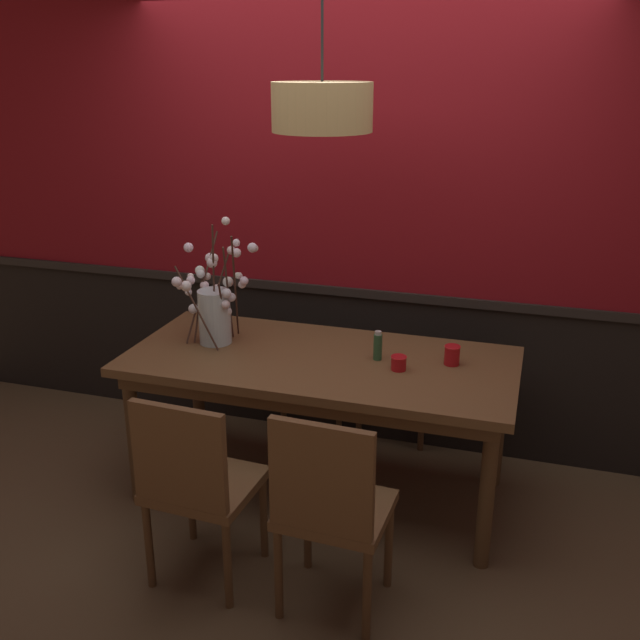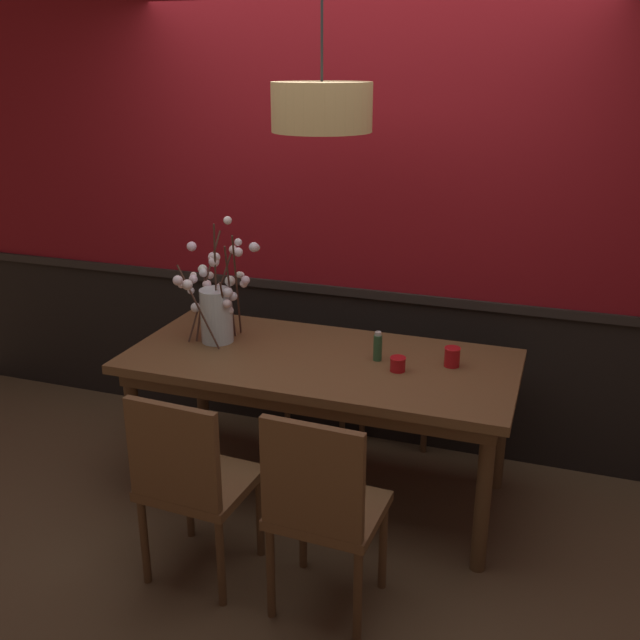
% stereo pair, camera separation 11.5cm
% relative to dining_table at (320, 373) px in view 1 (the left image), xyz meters
% --- Properties ---
extents(ground_plane, '(24.00, 24.00, 0.00)m').
position_rel_dining_table_xyz_m(ground_plane, '(0.00, 0.00, -0.70)').
color(ground_plane, brown).
extents(back_wall, '(5.70, 0.14, 2.85)m').
position_rel_dining_table_xyz_m(back_wall, '(0.00, 0.73, 0.72)').
color(back_wall, black).
rests_on(back_wall, ground).
extents(dining_table, '(1.95, 0.90, 0.78)m').
position_rel_dining_table_xyz_m(dining_table, '(0.00, 0.00, 0.00)').
color(dining_table, brown).
rests_on(dining_table, ground).
extents(chair_near_side_left, '(0.46, 0.44, 0.91)m').
position_rel_dining_table_xyz_m(chair_near_side_left, '(-0.29, -0.84, -0.18)').
color(chair_near_side_left, brown).
rests_on(chair_near_side_left, ground).
extents(chair_near_side_right, '(0.45, 0.42, 0.93)m').
position_rel_dining_table_xyz_m(chair_near_side_right, '(0.31, -0.86, -0.17)').
color(chair_near_side_right, brown).
rests_on(chair_near_side_right, ground).
extents(chair_far_side_left, '(0.43, 0.43, 0.92)m').
position_rel_dining_table_xyz_m(chair_far_side_left, '(-0.25, 0.85, -0.18)').
color(chair_far_side_left, brown).
rests_on(chair_far_side_left, ground).
extents(chair_far_side_right, '(0.48, 0.47, 0.87)m').
position_rel_dining_table_xyz_m(chair_far_side_right, '(0.26, 0.87, -0.20)').
color(chair_far_side_right, brown).
rests_on(chair_far_side_right, ground).
extents(vase_with_blossoms, '(0.44, 0.42, 0.67)m').
position_rel_dining_table_xyz_m(vase_with_blossoms, '(-0.59, 0.04, 0.27)').
color(vase_with_blossoms, silver).
rests_on(vase_with_blossoms, dining_table).
extents(candle_holder_nearer_center, '(0.08, 0.08, 0.10)m').
position_rel_dining_table_xyz_m(candle_holder_nearer_center, '(0.64, 0.11, 0.13)').
color(candle_holder_nearer_center, red).
rests_on(candle_holder_nearer_center, dining_table).
extents(candle_holder_nearer_edge, '(0.08, 0.08, 0.07)m').
position_rel_dining_table_xyz_m(candle_holder_nearer_edge, '(0.41, -0.04, 0.12)').
color(candle_holder_nearer_edge, red).
rests_on(candle_holder_nearer_edge, dining_table).
extents(condiment_bottle, '(0.04, 0.04, 0.15)m').
position_rel_dining_table_xyz_m(condiment_bottle, '(0.28, 0.06, 0.16)').
color(condiment_bottle, '#2D5633').
rests_on(condiment_bottle, dining_table).
extents(pendant_lamp, '(0.45, 0.45, 0.96)m').
position_rel_dining_table_xyz_m(pendant_lamp, '(0.02, -0.03, 1.30)').
color(pendant_lamp, tan).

